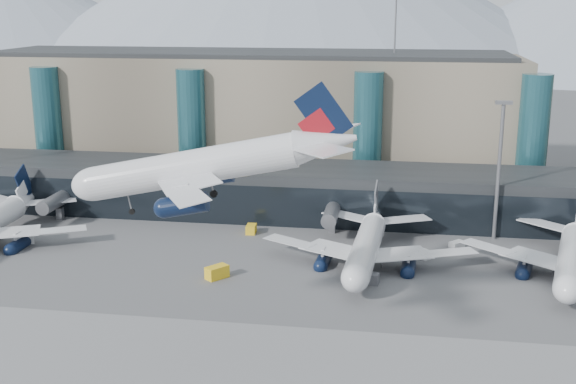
# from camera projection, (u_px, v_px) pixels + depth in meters

# --- Properties ---
(ground) EXTENTS (900.00, 900.00, 0.00)m
(ground) POSITION_uv_depth(u_px,v_px,m) (296.00, 344.00, 92.34)
(ground) COLOR #515154
(ground) RESTS_ON ground
(concourse) EXTENTS (170.00, 27.00, 10.00)m
(concourse) POSITION_uv_depth(u_px,v_px,m) (337.00, 193.00, 146.21)
(concourse) COLOR black
(concourse) RESTS_ON ground
(terminal_main) EXTENTS (130.00, 30.00, 31.00)m
(terminal_main) POSITION_uv_depth(u_px,v_px,m) (249.00, 115.00, 178.13)
(terminal_main) COLOR gray
(terminal_main) RESTS_ON ground
(teal_towers) EXTENTS (116.40, 19.40, 46.00)m
(teal_towers) POSITION_uv_depth(u_px,v_px,m) (278.00, 133.00, 161.71)
(teal_towers) COLOR #235863
(teal_towers) RESTS_ON ground
(lightmast_mid) EXTENTS (3.00, 1.20, 25.60)m
(lightmast_mid) POSITION_uv_depth(u_px,v_px,m) (499.00, 163.00, 129.98)
(lightmast_mid) COLOR slate
(lightmast_mid) RESTS_ON ground
(hero_jet) EXTENTS (34.53, 35.64, 11.47)m
(hero_jet) POSITION_uv_depth(u_px,v_px,m) (221.00, 155.00, 82.03)
(hero_jet) COLOR silver
(hero_jet) RESTS_ON ground
(jet_parked_mid) EXTENTS (37.91, 37.11, 12.22)m
(jet_parked_mid) POSITION_uv_depth(u_px,v_px,m) (368.00, 235.00, 121.11)
(jet_parked_mid) COLOR silver
(jet_parked_mid) RESTS_ON ground
(jet_parked_right) EXTENTS (36.54, 37.74, 12.12)m
(jet_parked_right) POSITION_uv_depth(u_px,v_px,m) (573.00, 245.00, 116.09)
(jet_parked_right) COLOR silver
(jet_parked_right) RESTS_ON ground
(veh_a) EXTENTS (3.37, 2.91, 1.65)m
(veh_a) POSITION_uv_depth(u_px,v_px,m) (25.00, 239.00, 130.72)
(veh_a) COLOR silver
(veh_a) RESTS_ON ground
(veh_b) EXTENTS (1.87, 2.90, 1.63)m
(veh_b) POSITION_uv_depth(u_px,v_px,m) (251.00, 229.00, 136.62)
(veh_b) COLOR yellow
(veh_b) RESTS_ON ground
(veh_c) EXTENTS (3.27, 2.03, 1.71)m
(veh_c) POSITION_uv_depth(u_px,v_px,m) (369.00, 279.00, 112.07)
(veh_c) COLOR #4B4B50
(veh_c) RESTS_ON ground
(veh_d) EXTENTS (3.01, 3.06, 1.60)m
(veh_d) POSITION_uv_depth(u_px,v_px,m) (457.00, 246.00, 127.32)
(veh_d) COLOR silver
(veh_d) RESTS_ON ground
(veh_g) EXTENTS (3.00, 2.94, 1.55)m
(veh_g) POSITION_uv_depth(u_px,v_px,m) (422.00, 254.00, 123.33)
(veh_g) COLOR silver
(veh_g) RESTS_ON ground
(veh_h) EXTENTS (3.76, 4.01, 2.00)m
(veh_h) POSITION_uv_depth(u_px,v_px,m) (217.00, 272.00, 114.32)
(veh_h) COLOR yellow
(veh_h) RESTS_ON ground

